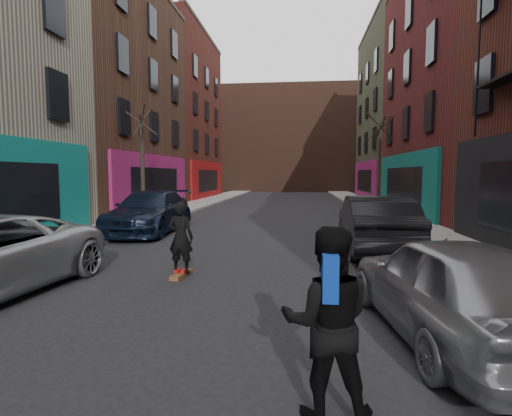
% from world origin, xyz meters
% --- Properties ---
extents(sidewalk_left, '(2.50, 84.00, 0.13)m').
position_xyz_m(sidewalk_left, '(-6.25, 30.00, 0.07)').
color(sidewalk_left, gray).
rests_on(sidewalk_left, ground).
extents(sidewalk_right, '(2.50, 84.00, 0.13)m').
position_xyz_m(sidewalk_right, '(6.25, 30.00, 0.07)').
color(sidewalk_right, gray).
rests_on(sidewalk_right, ground).
extents(building_far, '(40.00, 10.00, 14.00)m').
position_xyz_m(building_far, '(0.00, 56.00, 7.00)').
color(building_far, '#47281E').
rests_on(building_far, ground).
extents(tree_left_far, '(2.00, 2.00, 6.50)m').
position_xyz_m(tree_left_far, '(-6.20, 18.00, 3.38)').
color(tree_left_far, black).
rests_on(tree_left_far, sidewalk_left).
extents(tree_right_far, '(2.00, 2.00, 6.80)m').
position_xyz_m(tree_right_far, '(6.20, 24.00, 3.53)').
color(tree_right_far, black).
rests_on(tree_right_far, sidewalk_right).
extents(parked_left_end, '(2.44, 5.74, 1.65)m').
position_xyz_m(parked_left_end, '(-4.49, 14.42, 0.83)').
color(parked_left_end, black).
rests_on(parked_left_end, ground).
extents(parked_right_far, '(2.31, 4.64, 1.52)m').
position_xyz_m(parked_right_far, '(3.62, 4.85, 0.76)').
color(parked_right_far, gray).
rests_on(parked_right_far, ground).
extents(parked_right_end, '(1.87, 5.15, 1.69)m').
position_xyz_m(parked_right_end, '(3.73, 11.29, 0.84)').
color(parked_right_end, black).
rests_on(parked_right_end, ground).
extents(skateboard, '(0.33, 0.82, 0.10)m').
position_xyz_m(skateboard, '(-1.17, 7.75, 0.05)').
color(skateboard, brown).
rests_on(skateboard, ground).
extents(skateboarder, '(0.63, 0.46, 1.61)m').
position_xyz_m(skateboarder, '(-1.17, 7.75, 0.90)').
color(skateboarder, black).
rests_on(skateboarder, skateboard).
extents(pedestrian, '(0.91, 0.71, 1.85)m').
position_xyz_m(pedestrian, '(1.77, 2.85, 0.93)').
color(pedestrian, black).
rests_on(pedestrian, ground).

